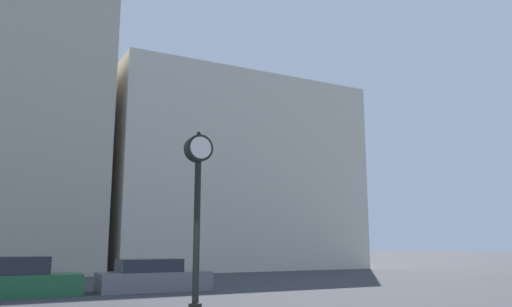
% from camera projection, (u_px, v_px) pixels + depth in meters
% --- Properties ---
extents(building_storefront_row, '(18.53, 12.00, 13.89)m').
position_uv_depth(building_storefront_row, '(225.00, 178.00, 39.27)').
color(building_storefront_row, beige).
rests_on(building_storefront_row, ground_plane).
extents(street_clock, '(0.77, 0.55, 5.01)m').
position_uv_depth(street_clock, '(198.00, 194.00, 14.10)').
color(street_clock, black).
rests_on(street_clock, ground_plane).
extents(car_green, '(4.04, 1.76, 1.38)m').
position_uv_depth(car_green, '(18.00, 280.00, 17.35)').
color(car_green, '#236038').
rests_on(car_green, ground_plane).
extents(car_grey, '(4.29, 1.78, 1.23)m').
position_uv_depth(car_grey, '(153.00, 277.00, 19.42)').
color(car_grey, slate).
rests_on(car_grey, ground_plane).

